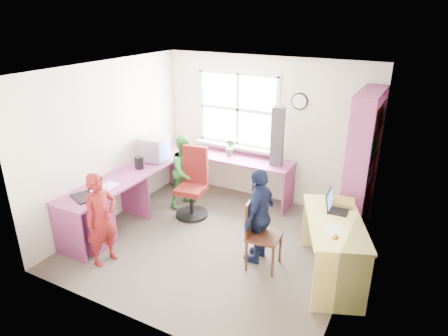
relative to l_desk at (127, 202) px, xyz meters
The scene contains 19 objects.
room 1.57m from the l_desk, 16.12° to the left, with size 3.64×3.44×2.44m.
l_desk is the anchor object (origin of this frame).
right_desk 2.92m from the l_desk, ahead, with size 1.09×1.49×0.78m.
bookshelf 3.35m from the l_desk, 26.43° to the left, with size 0.30×1.02×2.10m.
swivel_chair 1.05m from the l_desk, 56.74° to the left, with size 0.58×0.58×1.11m.
wooden_chair 2.04m from the l_desk, ahead, with size 0.43×0.43×0.92m.
crt_monitor 1.09m from the l_desk, 101.63° to the left, with size 0.42×0.38×0.39m.
laptop_left 0.67m from the l_desk, 106.03° to the right, with size 0.44×0.41×0.25m.
laptop_right 2.91m from the l_desk, 11.42° to the left, with size 0.29×0.34×0.22m.
speaker_a 0.69m from the l_desk, 109.06° to the left, with size 0.12×0.12×0.20m.
speaker_b 1.16m from the l_desk, 101.03° to the left, with size 0.09×0.09×0.17m.
cd_tower 2.48m from the l_desk, 46.69° to the left, with size 0.21×0.20×0.94m.
game_box 3.01m from the l_desk, 14.53° to the left, with size 0.31×0.31×0.06m.
paper_a 0.39m from the l_desk, 130.80° to the right, with size 0.24×0.33×0.00m.
paper_b 2.96m from the l_desk, ahead, with size 0.21×0.28×0.00m.
potted_plant 1.95m from the l_desk, 65.23° to the left, with size 0.17×0.13×0.30m, color #317C36.
person_red 0.82m from the l_desk, 71.59° to the right, with size 0.45×0.29×1.23m, color maroon.
person_green 1.15m from the l_desk, 74.56° to the left, with size 0.58×0.46×1.20m, color #357D32.
person_navy 2.00m from the l_desk, ahead, with size 0.75×0.31×1.27m, color #141E41.
Camera 1 is at (2.37, -4.20, 3.08)m, focal length 32.00 mm.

